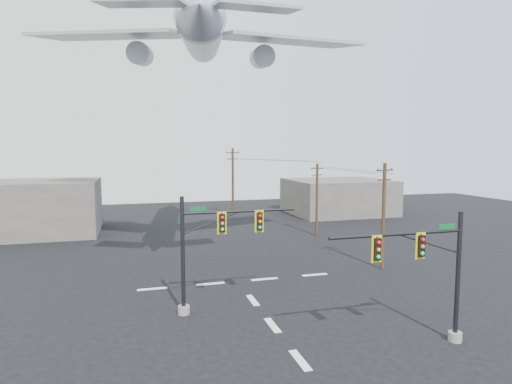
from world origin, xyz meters
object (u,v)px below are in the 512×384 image
object	(u,v)px
signal_mast_near	(432,274)
signal_mast_far	(209,250)
utility_pole_b	(317,198)
utility_pole_a	(383,214)
utility_pole_c	(233,181)
airliner	(202,37)

from	to	relation	value
signal_mast_near	signal_mast_far	bearing A→B (deg)	142.79
signal_mast_far	utility_pole_b	xyz separation A→B (m)	(15.11, 18.67, 0.46)
signal_mast_near	utility_pole_b	world-z (taller)	utility_pole_b
utility_pole_a	utility_pole_c	bearing A→B (deg)	86.79
signal_mast_far	utility_pole_c	bearing A→B (deg)	74.88
utility_pole_a	airliner	xyz separation A→B (m)	(-12.89, 8.18, 14.62)
signal_mast_far	utility_pole_c	world-z (taller)	utility_pole_c
airliner	utility_pole_b	bearing A→B (deg)	-58.54
signal_mast_far	airliner	world-z (taller)	airliner
airliner	utility_pole_a	bearing A→B (deg)	-112.91
utility_pole_c	utility_pole_a	bearing A→B (deg)	-91.74
utility_pole_b	utility_pole_c	bearing A→B (deg)	97.68
signal_mast_far	airliner	xyz separation A→B (m)	(1.86, 13.32, 15.33)
utility_pole_a	utility_pole_c	size ratio (longest dim) A/B	0.87
signal_mast_far	airliner	distance (m)	20.39
signal_mast_far	utility_pole_c	size ratio (longest dim) A/B	0.74
utility_pole_b	airliner	distance (m)	20.62
signal_mast_near	signal_mast_far	world-z (taller)	signal_mast_far
utility_pole_a	utility_pole_b	distance (m)	13.54
airliner	signal_mast_near	bearing A→B (deg)	-150.07
signal_mast_near	utility_pole_c	world-z (taller)	utility_pole_c
signal_mast_far	utility_pole_b	distance (m)	24.03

